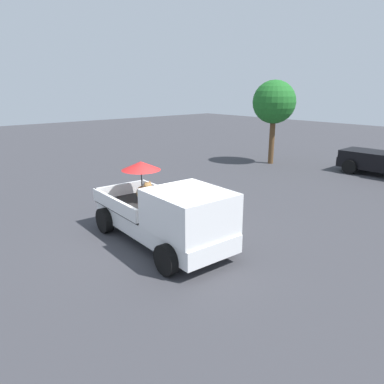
# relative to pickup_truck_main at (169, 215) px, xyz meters

# --- Properties ---
(ground_plane) EXTENTS (80.00, 80.00, 0.00)m
(ground_plane) POSITION_rel_pickup_truck_main_xyz_m (-0.41, 0.01, -0.97)
(ground_plane) COLOR #38383D
(pickup_truck_main) EXTENTS (5.14, 2.45, 2.20)m
(pickup_truck_main) POSITION_rel_pickup_truck_main_xyz_m (0.00, 0.00, 0.00)
(pickup_truck_main) COLOR black
(pickup_truck_main) RESTS_ON ground
(tree_by_lot) EXTENTS (2.52, 2.52, 4.93)m
(tree_by_lot) POSITION_rel_pickup_truck_main_xyz_m (-5.45, 12.07, 2.66)
(tree_by_lot) COLOR brown
(tree_by_lot) RESTS_ON ground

